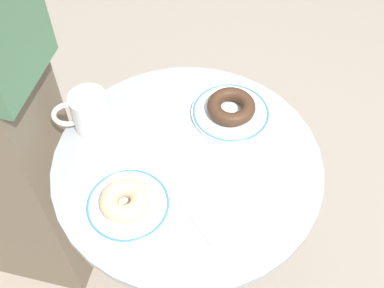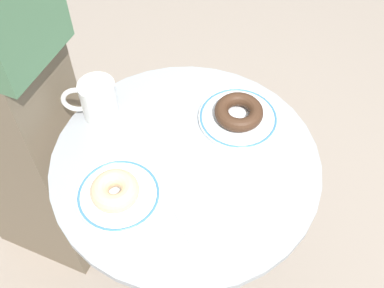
{
  "view_description": "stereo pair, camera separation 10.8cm",
  "coord_description": "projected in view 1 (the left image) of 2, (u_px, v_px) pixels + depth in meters",
  "views": [
    {
      "loc": [
        -0.4,
        -0.49,
        1.64
      ],
      "look_at": [
        0.03,
        0.01,
        0.78
      ],
      "focal_mm": 44.5,
      "sensor_mm": 36.0,
      "label": 1
    },
    {
      "loc": [
        -0.31,
        -0.55,
        1.64
      ],
      "look_at": [
        0.03,
        0.01,
        0.78
      ],
      "focal_mm": 44.5,
      "sensor_mm": 36.0,
      "label": 2
    }
  ],
  "objects": [
    {
      "name": "plate_left",
      "position": [
        128.0,
        205.0,
        1.01
      ],
      "size": [
        0.18,
        0.18,
        0.01
      ],
      "color": "white",
      "rests_on": "cafe_table"
    },
    {
      "name": "paper_napkin",
      "position": [
        215.0,
        210.0,
        1.0
      ],
      "size": [
        0.12,
        0.13,
        0.01
      ],
      "primitive_type": "cube",
      "rotation": [
        0.0,
        0.0,
        -0.11
      ],
      "color": "white",
      "rests_on": "cafe_table"
    },
    {
      "name": "ground_plane",
      "position": [
        189.0,
        286.0,
        1.69
      ],
      "size": [
        7.0,
        7.0,
        0.02
      ],
      "primitive_type": "cube",
      "color": "gray"
    },
    {
      "name": "plate_right",
      "position": [
        231.0,
        113.0,
        1.16
      ],
      "size": [
        0.19,
        0.19,
        0.01
      ],
      "color": "white",
      "rests_on": "cafe_table"
    },
    {
      "name": "coffee_mug",
      "position": [
        89.0,
        112.0,
        1.11
      ],
      "size": [
        0.13,
        0.09,
        0.1
      ],
      "color": "white",
      "rests_on": "cafe_table"
    },
    {
      "name": "donut_glazed",
      "position": [
        125.0,
        201.0,
        0.98
      ],
      "size": [
        0.13,
        0.13,
        0.04
      ],
      "primitive_type": "torus",
      "rotation": [
        0.0,
        0.0,
        5.94
      ],
      "color": "#E0B789",
      "rests_on": "plate_left"
    },
    {
      "name": "cafe_table",
      "position": [
        188.0,
        219.0,
        1.3
      ],
      "size": [
        0.62,
        0.62,
        0.76
      ],
      "color": "#999EA3",
      "rests_on": "ground"
    },
    {
      "name": "donut_chocolate",
      "position": [
        231.0,
        107.0,
        1.15
      ],
      "size": [
        0.12,
        0.12,
        0.03
      ],
      "primitive_type": "torus",
      "rotation": [
        0.0,
        0.0,
        1.54
      ],
      "color": "#422819",
      "rests_on": "plate_right"
    }
  ]
}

